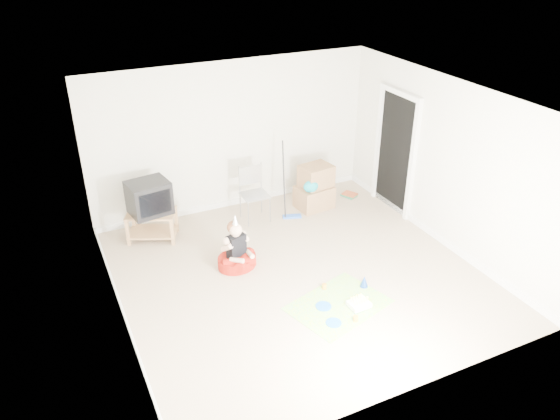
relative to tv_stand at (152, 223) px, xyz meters
name	(u,v)px	position (x,y,z in m)	size (l,w,h in m)	color
ground	(298,275)	(1.64, -1.93, -0.28)	(5.00, 5.00, 0.00)	tan
doorway_recess	(396,154)	(4.12, -0.73, 0.74)	(0.02, 0.90, 2.05)	black
tv_stand	(152,223)	(0.00, 0.00, 0.00)	(0.89, 0.75, 0.47)	#A7784B
crt_tv	(149,198)	(0.00, 0.00, 0.46)	(0.61, 0.51, 0.53)	black
folding_chair	(255,195)	(1.74, -0.13, 0.19)	(0.44, 0.42, 0.96)	#939499
cardboard_boxes	(315,188)	(2.88, -0.15, 0.10)	(0.68, 0.55, 0.78)	#946D48
floor_mop	(292,204)	(2.34, -0.33, -0.02)	(0.34, 0.42, 1.29)	blue
book_pile	(349,195)	(3.69, -0.05, -0.25)	(0.29, 0.32, 0.06)	#287854
seated_woman	(237,255)	(0.93, -1.33, -0.09)	(0.75, 0.75, 0.86)	#A11A0E
party_mat	(338,305)	(1.81, -2.79, -0.28)	(1.27, 0.92, 0.01)	#F2328C
birthday_cake	(359,305)	(2.04, -2.95, -0.24)	(0.29, 0.24, 0.14)	white
blue_plate_near	(323,306)	(1.61, -2.74, -0.27)	(0.21, 0.21, 0.01)	blue
blue_plate_far	(334,323)	(1.56, -3.10, -0.27)	(0.20, 0.20, 0.01)	blue
orange_cup_near	(324,286)	(1.82, -2.40, -0.24)	(0.07, 0.07, 0.08)	orange
orange_cup_far	(356,318)	(1.84, -3.18, -0.24)	(0.07, 0.07, 0.07)	orange
blue_party_hat	(364,281)	(2.35, -2.59, -0.19)	(0.12, 0.12, 0.17)	#1946B5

